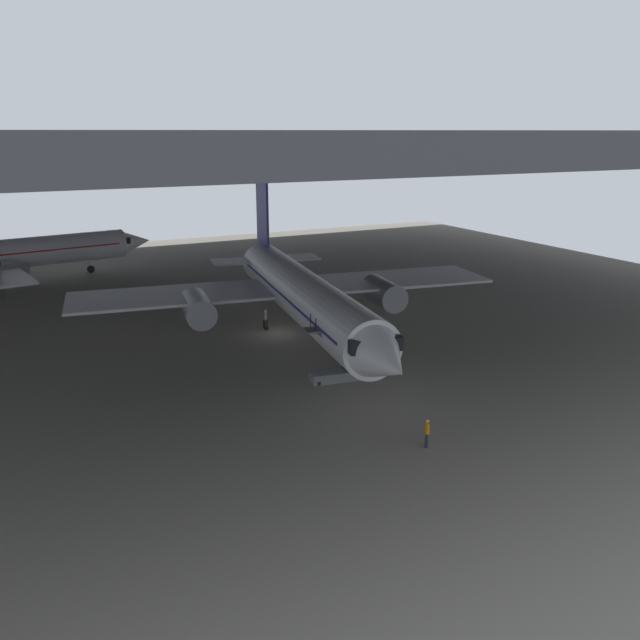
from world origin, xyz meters
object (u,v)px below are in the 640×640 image
Objects in this scene: crew_worker_by_stairs at (357,355)px; airplane_main at (301,294)px; crew_worker_near_nose at (427,431)px; airplane_distant at (8,254)px; boarding_stairs at (337,370)px.

airplane_main is at bearing 90.65° from crew_worker_by_stairs.
airplane_main reaches higher than crew_worker_near_nose.
airplane_main is 1.19× the size of airplane_distant.
airplane_main reaches higher than boarding_stairs.
crew_worker_near_nose is (-0.42, -11.35, 0.23)m from boarding_stairs.
boarding_stairs is 2.91m from crew_worker_by_stairs.
airplane_main is 8.28× the size of boarding_stairs.
airplane_distant is at bearing 116.90° from crew_worker_by_stairs.
airplane_main reaches higher than crew_worker_by_stairs.
crew_worker_near_nose is at bearing -102.69° from crew_worker_by_stairs.
airplane_distant is at bearing 113.49° from boarding_stairs.
boarding_stairs is 2.76× the size of crew_worker_by_stairs.
boarding_stairs is at bearing -148.57° from crew_worker_by_stairs.
crew_worker_near_nose is (-2.79, -22.24, -2.66)m from airplane_main.
airplane_distant reaches higher than crew_worker_near_nose.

